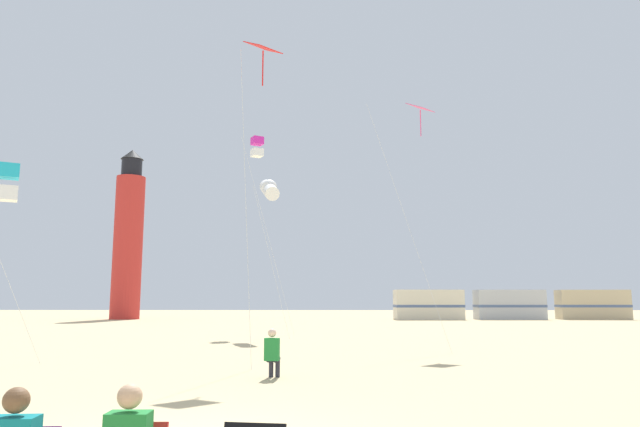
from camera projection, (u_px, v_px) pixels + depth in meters
name	position (u px, v px, depth m)	size (l,w,h in m)	color
kite_flyer_standing	(273.00, 352.00, 13.61)	(0.36, 0.52, 1.16)	#238438
kite_tube_white	(269.00, 189.00, 29.02)	(1.81, 2.59, 8.06)	silver
kite_diamond_scarlet	(262.00, 59.00, 17.22)	(1.31, 1.31, 9.53)	silver
kite_box_magenta	(257.00, 147.00, 32.96)	(2.81, 2.65, 11.08)	silver
kite_diamond_rainbow	(419.00, 117.00, 23.25)	(2.83, 2.83, 9.77)	silver
kite_box_cyan	(8.00, 183.00, 17.77)	(1.99, 1.99, 6.00)	silver
lighthouse_distant	(128.00, 238.00, 56.64)	(2.80, 2.80, 16.80)	red
rv_van_cream	(428.00, 305.00, 54.86)	(6.57, 2.74, 2.80)	beige
rv_van_silver	(509.00, 305.00, 55.21)	(6.48, 2.46, 2.80)	#B7BABF
rv_van_tan	(592.00, 305.00, 55.38)	(6.56, 2.68, 2.80)	#C6B28C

